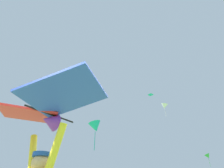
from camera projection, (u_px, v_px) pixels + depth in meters
name	position (u px, v px, depth m)	size (l,w,h in m)	color
held_stunt_kite	(46.00, 109.00, 2.57)	(2.06, 1.12, 0.43)	black
distant_kite_teal_far_center	(151.00, 94.00, 34.82)	(1.21, 1.21, 0.13)	#19B2AD
distant_kite_white_high_left	(164.00, 106.00, 38.14)	(1.80, 1.62, 3.16)	white
distant_kite_green_high_right	(208.00, 156.00, 29.73)	(1.28, 1.26, 2.03)	green
distant_kite_teal_low_right	(95.00, 127.00, 15.02)	(1.49, 1.56, 2.39)	#19B2AD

